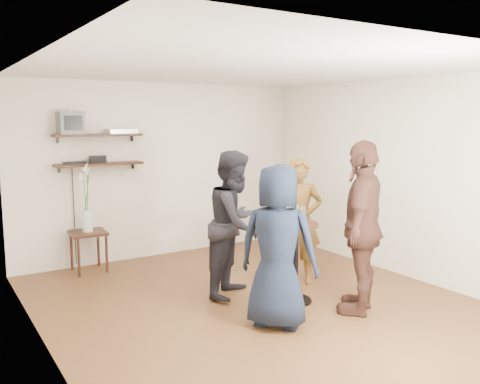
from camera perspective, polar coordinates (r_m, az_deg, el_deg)
name	(u,v)px	position (r m, az deg, el deg)	size (l,w,h in m)	color
room	(255,189)	(5.60, 1.70, 0.29)	(4.58, 5.08, 2.68)	#4E2D19
shelf_upper	(98,135)	(7.28, -15.63, 6.18)	(1.20, 0.25, 0.04)	black
shelf_lower	(99,164)	(7.31, -15.51, 3.04)	(1.20, 0.25, 0.04)	black
crt_monitor	(70,123)	(7.18, -18.51, 7.37)	(0.32, 0.30, 0.30)	#59595B
dvd_deck	(122,131)	(7.38, -13.15, 6.66)	(0.40, 0.24, 0.06)	silver
radio	(98,159)	(7.29, -15.69, 3.56)	(0.22, 0.10, 0.10)	black
power_strip	(75,163)	(7.26, -18.07, 3.16)	(0.30, 0.05, 0.03)	black
side_table	(88,238)	(7.22, -16.67, -4.98)	(0.50, 0.50, 0.56)	black
vase_lilies	(87,210)	(7.15, -16.81, -1.92)	(0.19, 0.19, 0.95)	silver
drinks_table	(296,251)	(5.80, 6.26, -6.65)	(0.50, 0.50, 0.92)	black
wine_glass_fl	(293,212)	(5.64, 5.96, -2.28)	(0.07, 0.07, 0.20)	silver
wine_glass_fr	(303,212)	(5.71, 7.09, -2.20)	(0.06, 0.06, 0.19)	silver
wine_glass_bl	(290,211)	(5.72, 5.69, -2.10)	(0.07, 0.07, 0.20)	silver
wine_glass_br	(296,210)	(5.73, 6.28, -2.04)	(0.07, 0.07, 0.21)	silver
person_plaid	(299,221)	(6.47, 6.64, -3.24)	(0.58, 0.38, 1.59)	#BA2F15
person_dark	(235,224)	(5.95, -0.55, -3.56)	(0.83, 0.65, 1.71)	black
person_navy	(278,246)	(5.06, 4.26, -6.11)	(0.80, 0.52, 1.64)	black
person_brown	(362,227)	(5.57, 13.56, -3.88)	(1.09, 0.45, 1.85)	#41241C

